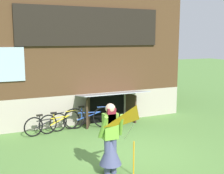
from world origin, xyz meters
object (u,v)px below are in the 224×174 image
object	(u,v)px
bicycle_black	(46,124)
person	(110,145)
kite	(136,122)
bicycle_blue	(89,117)
bicycle_yellow	(60,122)

from	to	relation	value
bicycle_black	person	bearing A→B (deg)	-89.95
kite	bicycle_blue	bearing A→B (deg)	85.79
bicycle_yellow	bicycle_black	xyz separation A→B (m)	(-0.48, -0.09, -0.00)
bicycle_blue	bicycle_black	xyz separation A→B (m)	(-1.50, -0.05, -0.05)
bicycle_yellow	bicycle_black	world-z (taller)	bicycle_yellow
bicycle_blue	bicycle_yellow	xyz separation A→B (m)	(-1.02, 0.04, -0.04)
bicycle_black	bicycle_yellow	bearing A→B (deg)	-2.33
person	bicycle_blue	world-z (taller)	person
bicycle_yellow	bicycle_black	bearing A→B (deg)	176.39
bicycle_blue	bicycle_yellow	size ratio (longest dim) A/B	1.15
bicycle_blue	bicycle_black	size ratio (longest dim) A/B	1.16
bicycle_blue	kite	bearing A→B (deg)	-82.29
person	kite	size ratio (longest dim) A/B	1.03
bicycle_yellow	bicycle_black	size ratio (longest dim) A/B	1.01
person	bicycle_black	world-z (taller)	person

